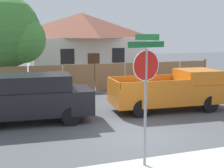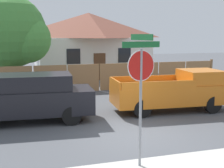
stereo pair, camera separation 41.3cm
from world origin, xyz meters
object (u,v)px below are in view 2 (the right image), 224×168
Objects in this scene: stop_sign at (141,77)px; house at (89,43)px; orange_pickup at (175,91)px; red_suv at (30,96)px; oak_tree at (13,33)px.

house is at bearing 70.81° from stop_sign.
orange_pickup is 6.48m from stop_sign.
stop_sign is at bearing -98.83° from house.
stop_sign is at bearing -59.58° from red_suv.
oak_tree is at bearing 137.20° from orange_pickup.
red_suv is at bearing -111.67° from house.
stop_sign is (-3.74, -5.09, 1.46)m from orange_pickup.
oak_tree is 7.69m from red_suv.
oak_tree is 1.17× the size of red_suv.
oak_tree reaches higher than stop_sign.
house is at bearing 47.05° from oak_tree.
house is 8.89m from oak_tree.
red_suv is at bearing -85.53° from oak_tree.
oak_tree is (-6.04, -6.48, 0.77)m from house.
house reaches higher than red_suv.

